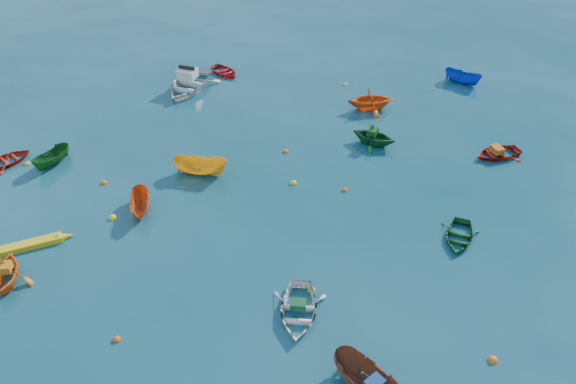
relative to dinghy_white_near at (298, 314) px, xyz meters
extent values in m
plane|color=#093B43|center=(1.61, 2.48, 0.00)|extent=(160.00, 160.00, 0.00)
imported|color=silver|center=(0.00, 0.00, 0.00)|extent=(3.19, 3.72, 0.65)
imported|color=orange|center=(-11.55, 4.93, 0.00)|extent=(2.51, 2.83, 1.37)
imported|color=#FAAB16|center=(-2.39, 10.81, 0.00)|extent=(3.19, 2.23, 1.16)
imported|color=#11491A|center=(8.51, 2.39, 0.00)|extent=(3.00, 3.17, 0.53)
imported|color=red|center=(-12.66, 14.68, 0.00)|extent=(3.24, 2.97, 0.55)
imported|color=#D84E14|center=(-5.71, 8.43, 0.00)|extent=(1.17, 2.60, 0.98)
imported|color=#125022|center=(7.78, 11.15, 0.00)|extent=(3.38, 3.36, 1.35)
imported|color=#A7160D|center=(14.11, 8.15, 0.00)|extent=(2.81, 2.06, 0.57)
imported|color=#0D30A4|center=(16.76, 16.96, 0.00)|extent=(2.43, 2.67, 1.02)
imported|color=red|center=(1.01, 22.77, 0.00)|extent=(2.78, 3.10, 0.53)
imported|color=#DE5614|center=(9.17, 15.15, 0.00)|extent=(3.30, 2.95, 1.56)
imported|color=#135116|center=(-10.19, 13.86, 0.00)|extent=(2.41, 2.43, 0.96)
imported|color=silver|center=(-1.75, 21.09, 0.00)|extent=(5.45, 5.82, 1.58)
cube|color=#134D27|center=(0.03, 0.09, 0.48)|extent=(0.75, 0.66, 0.30)
cube|color=navy|center=(1.50, -4.29, 0.81)|extent=(0.79, 0.72, 0.31)
cube|color=#C77814|center=(-11.54, 4.98, 0.86)|extent=(0.76, 0.60, 0.34)
cube|color=#104014|center=(7.71, 11.22, 0.84)|extent=(0.85, 0.86, 0.34)
cube|color=#C65C14|center=(14.01, 8.15, 0.46)|extent=(0.56, 0.73, 0.34)
sphere|color=#E9510C|center=(-7.13, 0.60, 0.00)|extent=(0.31, 0.31, 0.31)
sphere|color=yellow|center=(0.90, 1.11, 0.00)|extent=(0.33, 0.33, 0.33)
sphere|color=orange|center=(6.41, -4.04, 0.00)|extent=(0.36, 0.36, 0.36)
sphere|color=yellow|center=(-7.11, 8.18, 0.00)|extent=(0.38, 0.38, 0.38)
sphere|color=#ED5E0C|center=(-7.52, 11.28, 0.00)|extent=(0.34, 0.34, 0.34)
sphere|color=gold|center=(2.21, 8.63, 0.00)|extent=(0.36, 0.36, 0.36)
sphere|color=#DB5F0B|center=(4.64, 7.35, 0.00)|extent=(0.30, 0.30, 0.30)
sphere|color=yellow|center=(-11.62, 14.27, 0.00)|extent=(0.32, 0.32, 0.32)
sphere|color=#E5590C|center=(2.61, 11.69, 0.00)|extent=(0.32, 0.32, 0.32)
sphere|color=yellow|center=(8.81, 18.82, 0.00)|extent=(0.30, 0.30, 0.30)
camera|label=1|loc=(-4.33, -14.42, 17.72)|focal=35.00mm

